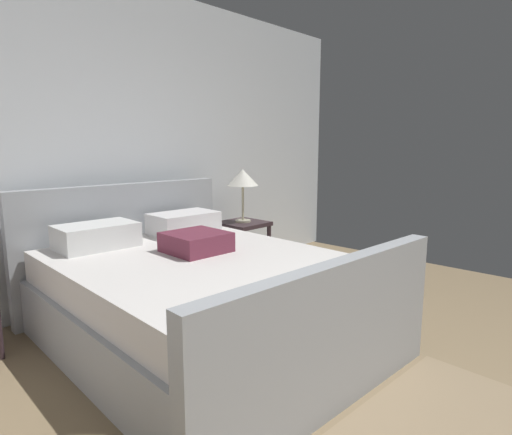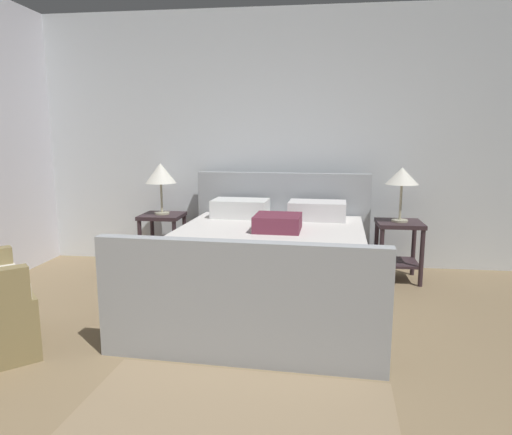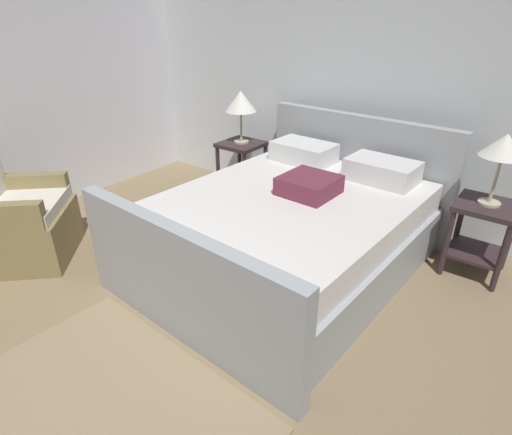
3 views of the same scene
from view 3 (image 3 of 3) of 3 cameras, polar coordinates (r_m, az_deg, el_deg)
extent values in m
cube|color=silver|center=(4.08, 19.03, 18.13)|extent=(5.95, 0.12, 2.78)
cube|color=#9FA3A9|center=(3.38, 4.27, -3.72)|extent=(1.84, 2.19, 0.40)
cube|color=#9FA3A9|center=(4.10, 13.61, 6.32)|extent=(1.86, 0.20, 1.05)
cube|color=#9FA3A9|center=(2.59, -10.32, -9.27)|extent=(1.86, 0.20, 0.81)
cube|color=silver|center=(3.23, 4.46, 1.02)|extent=(1.76, 2.13, 0.22)
cube|color=silver|center=(3.96, 6.60, 8.96)|extent=(0.58, 0.39, 0.18)
cube|color=silver|center=(3.61, 16.95, 6.19)|extent=(0.58, 0.39, 0.18)
cube|color=brown|center=(3.24, 7.32, 4.44)|extent=(0.42, 0.42, 0.14)
cube|color=#322428|center=(3.57, 29.32, 1.33)|extent=(0.44, 0.44, 0.04)
cube|color=#322428|center=(3.74, 27.97, -4.20)|extent=(0.40, 0.40, 0.02)
cylinder|color=#322428|center=(3.55, 24.76, -3.26)|extent=(0.04, 0.04, 0.56)
cylinder|color=#322428|center=(3.51, 30.68, -4.97)|extent=(0.04, 0.04, 0.56)
cylinder|color=#322428|center=(3.89, 26.15, -0.96)|extent=(0.04, 0.04, 0.56)
cylinder|color=#322428|center=(3.86, 31.55, -2.50)|extent=(0.04, 0.04, 0.56)
cylinder|color=#B7B293|center=(3.56, 29.43, 1.77)|extent=(0.16, 0.16, 0.02)
cylinder|color=#B7B293|center=(3.50, 30.11, 4.53)|extent=(0.02, 0.02, 0.35)
cone|color=white|center=(3.42, 31.10, 8.52)|extent=(0.32, 0.32, 0.16)
cube|color=#322428|center=(4.62, -2.02, 10.05)|extent=(0.44, 0.44, 0.04)
cube|color=#322428|center=(4.75, -1.95, 5.42)|extent=(0.40, 0.40, 0.02)
cylinder|color=#322428|center=(4.70, -5.24, 6.38)|extent=(0.04, 0.04, 0.56)
cylinder|color=#322428|center=(4.47, -1.59, 5.38)|extent=(0.04, 0.04, 0.56)
cylinder|color=#322428|center=(4.97, -2.30, 7.62)|extent=(0.04, 0.04, 0.56)
cylinder|color=#322428|center=(4.75, 1.28, 6.71)|extent=(0.04, 0.04, 0.56)
cylinder|color=#B7B293|center=(4.61, -2.03, 10.41)|extent=(0.16, 0.16, 0.02)
cylinder|color=#B7B293|center=(4.57, -2.06, 12.45)|extent=(0.02, 0.02, 0.32)
cone|color=white|center=(4.51, -2.12, 15.74)|extent=(0.33, 0.33, 0.21)
cube|color=olive|center=(3.99, -29.20, -2.14)|extent=(1.02, 1.02, 0.42)
cube|color=silver|center=(3.88, -30.04, 1.23)|extent=(0.94, 0.94, 0.10)
cube|color=olive|center=(4.12, -28.73, 3.84)|extent=(0.54, 0.52, 0.22)
cube|color=#907A5B|center=(2.54, -21.16, -24.20)|extent=(1.73, 1.29, 0.01)
camera|label=1|loc=(3.41, -48.75, 8.94)|focal=30.02mm
camera|label=2|loc=(1.82, -94.10, -18.79)|focal=32.28mm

